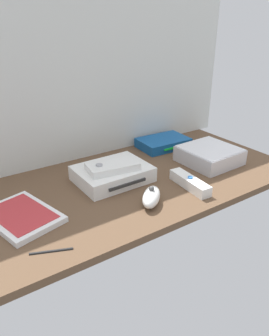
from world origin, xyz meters
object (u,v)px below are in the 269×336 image
object	(u,v)px
game_console	(113,174)
remote_wand	(190,183)
game_case	(21,216)
network_router	(163,143)
remote_classic_pad	(112,166)
stylus_pen	(51,250)
remote_nunchuk	(151,197)
mini_computer	(209,155)

from	to	relation	value
game_console	remote_wand	size ratio (longest dim) A/B	1.41
game_case	network_router	distance (cm)	60.83
remote_classic_pad	stylus_pen	distance (cm)	33.17
stylus_pen	remote_classic_pad	bearing A→B (deg)	36.30
remote_nunchuk	remote_classic_pad	distance (cm)	16.13
remote_nunchuk	remote_wand	bearing A→B (deg)	49.47
mini_computer	stylus_pen	bearing A→B (deg)	-166.80
remote_wand	stylus_pen	world-z (taller)	remote_wand
mini_computer	remote_classic_pad	size ratio (longest dim) A/B	1.14
game_console	network_router	xyz separation A→B (cm)	(29.43, 12.85, -0.50)
game_console	mini_computer	distance (cm)	34.04
mini_computer	game_case	size ratio (longest dim) A/B	0.80
mini_computer	remote_classic_pad	world-z (taller)	remote_classic_pad
game_console	stylus_pen	size ratio (longest dim) A/B	2.35
remote_nunchuk	network_router	bearing A→B (deg)	92.75
game_console	remote_classic_pad	distance (cm)	3.62
network_router	remote_nunchuk	xyz separation A→B (cm)	(-27.79, -29.90, 0.34)
mini_computer	game_case	distance (cm)	62.11
mini_computer	remote_wand	xyz separation A→B (cm)	(-17.34, -9.44, -1.13)
mini_computer	game_case	xyz separation A→B (cm)	(-62.06, 1.53, -1.88)
mini_computer	remote_nunchuk	distance (cm)	33.41
game_case	stylus_pen	xyz separation A→B (cm)	(1.45, -15.75, -0.41)
game_case	remote_nunchuk	bearing A→B (deg)	-35.73
network_router	remote_wand	distance (cm)	31.88
remote_wand	stylus_pen	bearing A→B (deg)	-169.45
game_console	remote_nunchuk	distance (cm)	17.12
mini_computer	remote_wand	world-z (taller)	mini_computer
network_router	remote_wand	world-z (taller)	same
network_router	stylus_pen	bearing A→B (deg)	-146.53
remote_classic_pad	mini_computer	bearing A→B (deg)	-0.58
remote_wand	stylus_pen	size ratio (longest dim) A/B	1.67
mini_computer	network_router	distance (cm)	19.92
remote_wand	remote_nunchuk	bearing A→B (deg)	-171.95
stylus_pen	mini_computer	bearing A→B (deg)	13.20
remote_wand	game_case	bearing A→B (deg)	170.46
game_case	game_console	bearing A→B (deg)	-4.14
game_console	remote_wand	xyz separation A→B (cm)	(16.04, -16.08, -0.69)
remote_wand	remote_nunchuk	size ratio (longest dim) A/B	1.47
remote_wand	network_router	bearing A→B (deg)	69.42
mini_computer	remote_nunchuk	size ratio (longest dim) A/B	1.71
game_case	network_router	bearing A→B (deg)	2.93
mini_computer	remote_nunchuk	bearing A→B (deg)	-161.87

